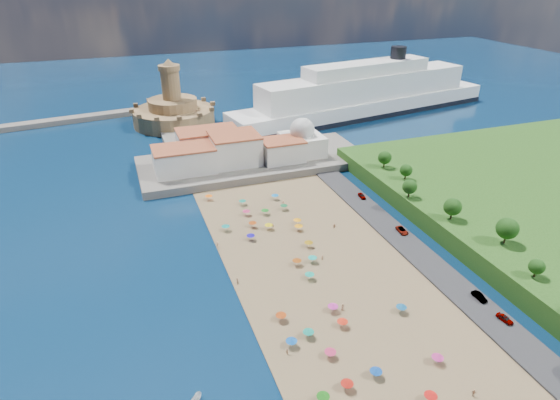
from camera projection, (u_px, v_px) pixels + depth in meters
name	position (u px, v px, depth m)	size (l,w,h in m)	color
ground	(298.00, 269.00, 124.24)	(700.00, 700.00, 0.00)	#071938
terrace	(254.00, 162.00, 187.91)	(90.00, 36.00, 3.00)	#59544C
jetty	(185.00, 141.00, 210.81)	(18.00, 70.00, 2.40)	#59544C
waterfront_buildings	(221.00, 150.00, 181.64)	(57.00, 29.00, 11.00)	silver
domed_building	(302.00, 140.00, 188.90)	(16.00, 16.00, 15.00)	silver
fortress	(174.00, 111.00, 233.54)	(40.00, 40.00, 32.40)	#A07B50
cruise_ship	(365.00, 96.00, 247.80)	(156.21, 48.78, 33.78)	black
beach_parasols	(314.00, 292.00, 112.10)	(32.20, 117.15, 2.20)	gray
beachgoers	(294.00, 261.00, 125.61)	(37.31, 94.99, 1.88)	tan
parked_cars	(422.00, 247.00, 131.17)	(2.70, 70.31, 1.39)	gray
hillside_trees	(485.00, 226.00, 124.52)	(14.92, 102.91, 7.54)	#382314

